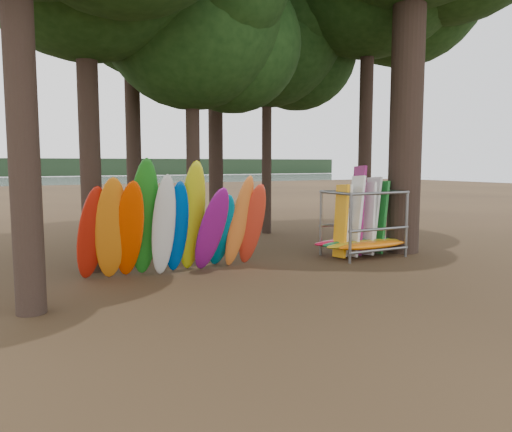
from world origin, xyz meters
name	(u,v)px	position (x,y,z in m)	size (l,w,h in m)	color
ground	(306,269)	(0.00, 0.00, 0.00)	(120.00, 120.00, 0.00)	#47331E
lake	(59,185)	(0.00, 60.00, 0.00)	(160.00, 160.00, 0.00)	gray
far_shore	(33,167)	(0.00, 110.00, 2.00)	(160.00, 4.00, 4.00)	black
oak_3	(267,29)	(2.54, 6.92, 8.41)	(7.29, 7.29, 11.60)	black
oak_5	(191,18)	(-2.10, 3.23, 7.33)	(6.37, 6.37, 10.13)	black
kayak_row	(176,226)	(-3.42, 1.00, 1.31)	(5.20, 1.99, 3.22)	red
storage_rack	(363,226)	(2.73, 0.88, 0.97)	(3.09, 1.50, 2.89)	slate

